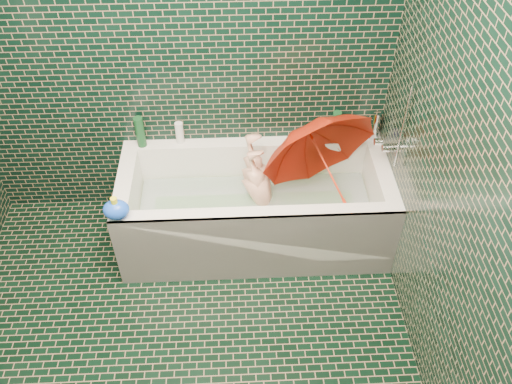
{
  "coord_description": "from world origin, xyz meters",
  "views": [
    {
      "loc": [
        0.34,
        -1.45,
        2.77
      ],
      "look_at": [
        0.45,
        0.82,
        0.59
      ],
      "focal_mm": 38.0,
      "sensor_mm": 36.0,
      "label": 1
    }
  ],
  "objects_px": {
    "bathtub": "(255,215)",
    "child": "(262,197)",
    "rubber_duck": "(344,136)",
    "umbrella": "(327,168)",
    "bath_toy": "(116,209)"
  },
  "relations": [
    {
      "from": "bathtub",
      "to": "child",
      "type": "xyz_separation_m",
      "value": [
        0.05,
        0.06,
        0.1
      ]
    },
    {
      "from": "child",
      "to": "rubber_duck",
      "type": "height_order",
      "value": "rubber_duck"
    },
    {
      "from": "bathtub",
      "to": "rubber_duck",
      "type": "relative_size",
      "value": 14.89
    },
    {
      "from": "umbrella",
      "to": "rubber_duck",
      "type": "distance_m",
      "value": 0.37
    },
    {
      "from": "child",
      "to": "bath_toy",
      "type": "xyz_separation_m",
      "value": [
        -0.84,
        -0.37,
        0.3
      ]
    },
    {
      "from": "child",
      "to": "umbrella",
      "type": "bearing_deg",
      "value": 80.87
    },
    {
      "from": "rubber_duck",
      "to": "bath_toy",
      "type": "relative_size",
      "value": 0.66
    },
    {
      "from": "child",
      "to": "umbrella",
      "type": "relative_size",
      "value": 1.23
    },
    {
      "from": "umbrella",
      "to": "child",
      "type": "bearing_deg",
      "value": 158.07
    },
    {
      "from": "bathtub",
      "to": "umbrella",
      "type": "height_order",
      "value": "umbrella"
    },
    {
      "from": "umbrella",
      "to": "bath_toy",
      "type": "relative_size",
      "value": 4.13
    },
    {
      "from": "umbrella",
      "to": "rubber_duck",
      "type": "xyz_separation_m",
      "value": [
        0.16,
        0.34,
        -0.02
      ]
    },
    {
      "from": "child",
      "to": "rubber_duck",
      "type": "distance_m",
      "value": 0.66
    },
    {
      "from": "rubber_duck",
      "to": "bath_toy",
      "type": "height_order",
      "value": "bath_toy"
    },
    {
      "from": "umbrella",
      "to": "rubber_duck",
      "type": "height_order",
      "value": "umbrella"
    }
  ]
}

